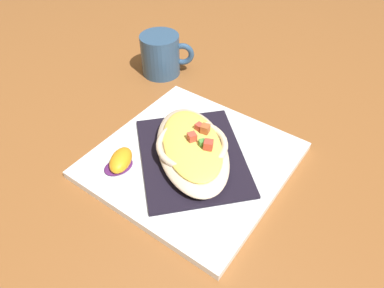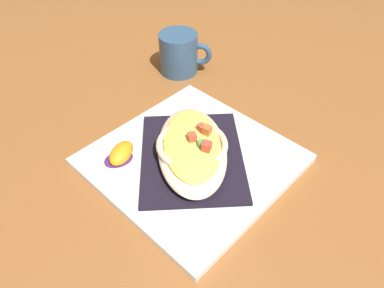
{
  "view_description": "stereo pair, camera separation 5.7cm",
  "coord_description": "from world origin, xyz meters",
  "views": [
    {
      "loc": [
        -0.33,
        -0.24,
        0.44
      ],
      "look_at": [
        0.0,
        0.0,
        0.04
      ],
      "focal_mm": 33.39,
      "sensor_mm": 36.0,
      "label": 1
    },
    {
      "loc": [
        -0.3,
        -0.28,
        0.44
      ],
      "look_at": [
        0.0,
        0.0,
        0.04
      ],
      "focal_mm": 33.39,
      "sensor_mm": 36.0,
      "label": 2
    }
  ],
  "objects": [
    {
      "name": "orange_garnish",
      "position": [
        -0.08,
        0.08,
        0.02
      ],
      "size": [
        0.07,
        0.05,
        0.02
      ],
      "color": "#4F1F5B",
      "rests_on": "square_plate"
    },
    {
      "name": "gratin_dish",
      "position": [
        0.0,
        -0.0,
        0.04
      ],
      "size": [
        0.22,
        0.23,
        0.05
      ],
      "color": "beige",
      "rests_on": "folded_napkin"
    },
    {
      "name": "folded_napkin",
      "position": [
        0.0,
        0.0,
        0.02
      ],
      "size": [
        0.26,
        0.26,
        0.01
      ],
      "primitive_type": "cube",
      "rotation": [
        0.0,
        0.0,
        0.81
      ],
      "color": "black",
      "rests_on": "square_plate"
    },
    {
      "name": "square_plate",
      "position": [
        0.0,
        0.0,
        0.01
      ],
      "size": [
        0.3,
        0.3,
        0.01
      ],
      "primitive_type": "cube",
      "rotation": [
        0.0,
        0.0,
        -0.01
      ],
      "color": "white",
      "rests_on": "ground_plane"
    },
    {
      "name": "ground_plane",
      "position": [
        0.0,
        0.0,
        0.0
      ],
      "size": [
        2.6,
        2.6,
        0.0
      ],
      "primitive_type": "plane",
      "color": "brown"
    },
    {
      "name": "coffee_mug",
      "position": [
        0.19,
        0.22,
        0.04
      ],
      "size": [
        0.09,
        0.11,
        0.09
      ],
      "color": "#2F4F72",
      "rests_on": "ground_plane"
    }
  ]
}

